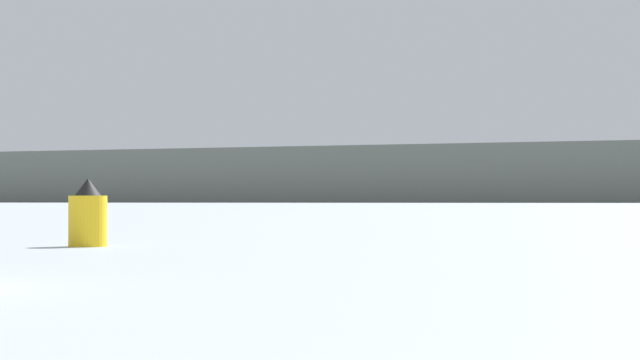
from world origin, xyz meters
TOP-DOWN VIEW (x-y plane):
  - channel_buoy at (-2.72, 16.28)m, footprint 1.09×1.09m

SIDE VIEW (x-z plane):
  - channel_buoy at x=-2.72m, z-range -0.11..1.84m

